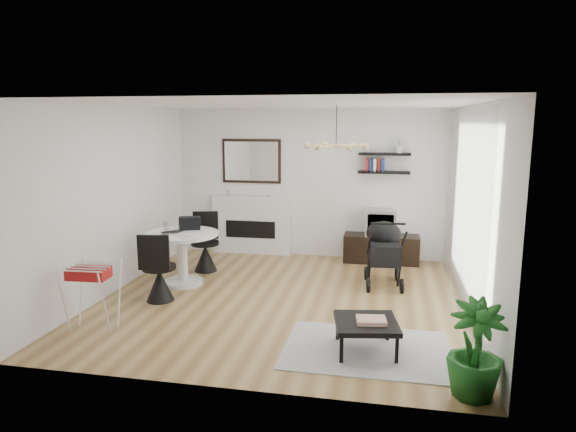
% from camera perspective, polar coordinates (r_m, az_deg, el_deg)
% --- Properties ---
extents(floor, '(5.00, 5.00, 0.00)m').
position_cam_1_polar(floor, '(7.35, -0.68, -9.25)').
color(floor, brown).
rests_on(floor, ground).
extents(ceiling, '(5.00, 5.00, 0.00)m').
position_cam_1_polar(ceiling, '(6.92, -0.73, 12.28)').
color(ceiling, white).
rests_on(ceiling, wall_back).
extents(wall_back, '(5.00, 0.00, 5.00)m').
position_cam_1_polar(wall_back, '(9.45, 2.44, 3.60)').
color(wall_back, white).
rests_on(wall_back, floor).
extents(wall_left, '(0.00, 5.00, 5.00)m').
position_cam_1_polar(wall_left, '(7.91, -18.72, 1.70)').
color(wall_left, white).
rests_on(wall_left, floor).
extents(wall_right, '(0.00, 5.00, 5.00)m').
position_cam_1_polar(wall_right, '(6.95, 19.92, 0.46)').
color(wall_right, white).
rests_on(wall_right, floor).
extents(sheer_curtain, '(0.04, 3.60, 2.60)m').
position_cam_1_polar(sheer_curtain, '(7.13, 18.89, 0.77)').
color(sheer_curtain, white).
rests_on(sheer_curtain, wall_right).
extents(fireplace, '(1.50, 0.17, 2.16)m').
position_cam_1_polar(fireplace, '(9.70, -4.09, -0.21)').
color(fireplace, white).
rests_on(fireplace, floor).
extents(shelf_lower, '(0.90, 0.25, 0.04)m').
position_cam_1_polar(shelf_lower, '(9.18, 10.61, 4.80)').
color(shelf_lower, black).
rests_on(shelf_lower, wall_back).
extents(shelf_upper, '(0.90, 0.25, 0.04)m').
position_cam_1_polar(shelf_upper, '(9.16, 10.68, 6.79)').
color(shelf_upper, black).
rests_on(shelf_upper, wall_back).
extents(pendant_lamp, '(0.90, 0.90, 0.10)m').
position_cam_1_polar(pendant_lamp, '(7.12, 5.37, 7.76)').
color(pendant_lamp, tan).
rests_on(pendant_lamp, ceiling).
extents(tv_console, '(1.32, 0.46, 0.49)m').
position_cam_1_polar(tv_console, '(9.30, 10.32, -3.59)').
color(tv_console, black).
rests_on(tv_console, floor).
extents(crt_tv, '(0.53, 0.46, 0.46)m').
position_cam_1_polar(crt_tv, '(9.20, 10.27, -0.70)').
color(crt_tv, '#AEAEB0').
rests_on(crt_tv, tv_console).
extents(dining_table, '(1.11, 1.11, 0.81)m').
position_cam_1_polar(dining_table, '(8.03, -11.65, -3.76)').
color(dining_table, white).
rests_on(dining_table, floor).
extents(laptop, '(0.38, 0.38, 0.03)m').
position_cam_1_polar(laptop, '(7.93, -12.68, -1.83)').
color(laptop, black).
rests_on(laptop, dining_table).
extents(black_bag, '(0.37, 0.29, 0.20)m').
position_cam_1_polar(black_bag, '(8.17, -10.87, -0.79)').
color(black_bag, black).
rests_on(black_bag, dining_table).
extents(newspaper, '(0.39, 0.34, 0.01)m').
position_cam_1_polar(newspaper, '(7.81, -10.95, -2.01)').
color(newspaper, silver).
rests_on(newspaper, dining_table).
extents(drinking_glass, '(0.07, 0.07, 0.11)m').
position_cam_1_polar(drinking_glass, '(8.24, -13.39, -1.10)').
color(drinking_glass, white).
rests_on(drinking_glass, dining_table).
extents(chair_far, '(0.50, 0.51, 0.98)m').
position_cam_1_polar(chair_far, '(8.74, -9.16, -4.04)').
color(chair_far, black).
rests_on(chair_far, floor).
extents(chair_near, '(0.48, 0.50, 0.99)m').
position_cam_1_polar(chair_near, '(7.42, -14.12, -6.85)').
color(chair_near, black).
rests_on(chair_near, floor).
extents(drying_rack, '(0.57, 0.54, 0.81)m').
position_cam_1_polar(drying_rack, '(6.64, -20.92, -8.29)').
color(drying_rack, white).
rests_on(drying_rack, floor).
extents(stroller, '(0.63, 0.93, 1.09)m').
position_cam_1_polar(stroller, '(7.99, 10.58, -4.30)').
color(stroller, black).
rests_on(stroller, floor).
extents(rug, '(1.81, 1.30, 0.01)m').
position_cam_1_polar(rug, '(5.91, 8.71, -14.46)').
color(rug, gray).
rests_on(rug, floor).
extents(coffee_table, '(0.77, 0.77, 0.34)m').
position_cam_1_polar(coffee_table, '(5.75, 8.68, -11.80)').
color(coffee_table, black).
rests_on(coffee_table, rug).
extents(magazines, '(0.35, 0.29, 0.04)m').
position_cam_1_polar(magazines, '(5.69, 9.24, -11.38)').
color(magazines, '#C54931').
rests_on(magazines, coffee_table).
extents(potted_plant, '(0.60, 0.60, 0.91)m').
position_cam_1_polar(potted_plant, '(5.07, 20.10, -13.79)').
color(potted_plant, '#185518').
rests_on(potted_plant, floor).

